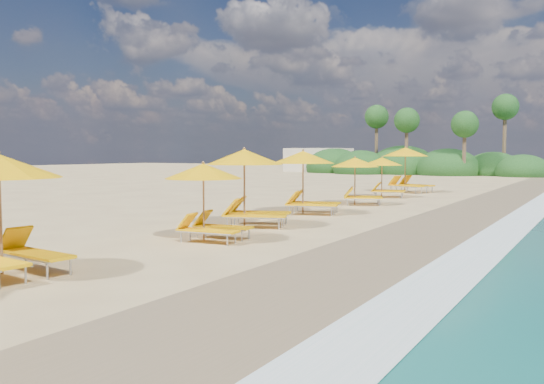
{
  "coord_description": "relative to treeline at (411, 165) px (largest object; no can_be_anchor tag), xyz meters",
  "views": [
    {
      "loc": [
        7.97,
        -13.42,
        2.29
      ],
      "look_at": [
        0.0,
        0.0,
        1.2
      ],
      "focal_mm": 37.41,
      "sensor_mm": 36.0,
      "label": 1
    }
  ],
  "objects": [
    {
      "name": "station_8",
      "position": [
        8.11,
        -31.12,
        0.18
      ],
      "size": [
        2.58,
        2.49,
        2.1
      ],
      "rotation": [
        0.0,
        0.0,
        0.24
      ],
      "color": "olive",
      "rests_on": "ground"
    },
    {
      "name": "ground",
      "position": [
        9.94,
        -45.51,
        -1.0
      ],
      "size": [
        160.0,
        160.0,
        0.0
      ],
      "primitive_type": "plane",
      "color": "tan",
      "rests_on": "ground"
    },
    {
      "name": "treeline",
      "position": [
        0.0,
        0.0,
        0.0
      ],
      "size": [
        25.8,
        8.8,
        9.74
      ],
      "color": "#163D14",
      "rests_on": "ground"
    },
    {
      "name": "station_4",
      "position": [
        9.03,
        -47.19,
        0.16
      ],
      "size": [
        2.4,
        2.27,
        2.06
      ],
      "rotation": [
        0.0,
        0.0,
        0.13
      ],
      "color": "olive",
      "rests_on": "ground"
    },
    {
      "name": "beach_building",
      "position": [
        -12.06,
        2.49,
        0.4
      ],
      "size": [
        7.0,
        5.0,
        2.8
      ],
      "primitive_type": "cube",
      "color": "beige",
      "rests_on": "ground"
    },
    {
      "name": "station_7",
      "position": [
        8.52,
        -35.68,
        0.2
      ],
      "size": [
        2.78,
        2.76,
        2.13
      ],
      "rotation": [
        0.0,
        0.0,
        0.42
      ],
      "color": "olive",
      "rests_on": "ground"
    },
    {
      "name": "surf_foam",
      "position": [
        16.64,
        -45.51,
        -0.97
      ],
      "size": [
        4.0,
        160.0,
        0.01
      ],
      "color": "white",
      "rests_on": "ground"
    },
    {
      "name": "station_3",
      "position": [
        8.31,
        -52.47,
        0.31
      ],
      "size": [
        2.64,
        2.47,
        2.33
      ],
      "rotation": [
        0.0,
        0.0,
        -0.08
      ],
      "color": "olive",
      "rests_on": "ground"
    },
    {
      "name": "station_9",
      "position": [
        8.03,
        -26.98,
        0.49
      ],
      "size": [
        3.39,
        3.31,
        2.66
      ],
      "rotation": [
        0.0,
        0.0,
        -0.33
      ],
      "color": "olive",
      "rests_on": "ground"
    },
    {
      "name": "wet_sand",
      "position": [
        13.94,
        -45.51,
        -0.99
      ],
      "size": [
        4.0,
        160.0,
        0.01
      ],
      "primitive_type": "cube",
      "color": "#846C4E",
      "rests_on": "ground"
    },
    {
      "name": "station_6",
      "position": [
        8.27,
        -40.07,
        0.36
      ],
      "size": [
        3.04,
        2.95,
        2.42
      ],
      "rotation": [
        0.0,
        0.0,
        0.29
      ],
      "color": "olive",
      "rests_on": "ground"
    },
    {
      "name": "station_5",
      "position": [
        8.38,
        -44.21,
        0.38
      ],
      "size": [
        3.17,
        3.12,
        2.46
      ],
      "rotation": [
        0.0,
        0.0,
        0.36
      ],
      "color": "olive",
      "rests_on": "ground"
    }
  ]
}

